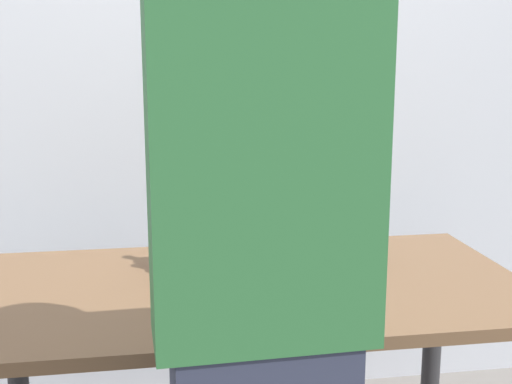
% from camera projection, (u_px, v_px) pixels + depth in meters
% --- Properties ---
extents(desk, '(1.49, 0.78, 0.75)m').
position_uv_depth(desk, '(250.00, 320.00, 1.82)').
color(desk, brown).
rests_on(desk, ground).
extents(laptop, '(0.38, 0.36, 0.23)m').
position_uv_depth(laptop, '(298.00, 246.00, 1.96)').
color(laptop, black).
rests_on(laptop, desk).
extents(beer_bottle_dark, '(0.07, 0.07, 0.30)m').
position_uv_depth(beer_bottle_dark, '(190.00, 238.00, 1.83)').
color(beer_bottle_dark, '#472B14').
rests_on(beer_bottle_dark, desk).
extents(beer_bottle_brown, '(0.08, 0.08, 0.28)m').
position_uv_depth(beer_bottle_brown, '(176.00, 231.00, 1.91)').
color(beer_bottle_brown, brown).
rests_on(beer_bottle_brown, desk).
extents(beer_bottle_green, '(0.07, 0.07, 0.28)m').
position_uv_depth(beer_bottle_green, '(205.00, 229.00, 1.93)').
color(beer_bottle_green, '#1E5123').
rests_on(beer_bottle_green, desk).
extents(person_figure, '(0.40, 0.30, 1.81)m').
position_uv_depth(person_figure, '(263.00, 280.00, 1.19)').
color(person_figure, '#2D3347').
rests_on(person_figure, ground).
extents(back_wall, '(6.00, 0.10, 2.60)m').
position_uv_depth(back_wall, '(215.00, 68.00, 2.52)').
color(back_wall, silver).
rests_on(back_wall, ground).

